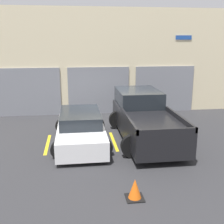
{
  "coord_description": "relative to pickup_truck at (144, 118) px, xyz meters",
  "views": [
    {
      "loc": [
        -1.48,
        -12.23,
        4.02
      ],
      "look_at": [
        0.0,
        -1.1,
        1.1
      ],
      "focal_mm": 45.0,
      "sensor_mm": 36.0,
      "label": 1
    }
  ],
  "objects": [
    {
      "name": "shophouse_building",
      "position": [
        -1.32,
        4.57,
        1.92
      ],
      "size": [
        16.36,
        0.68,
        5.66
      ],
      "color": "beige",
      "rests_on": "ground"
    },
    {
      "name": "parking_stripe_centre",
      "position": [
        1.32,
        -0.32,
        -0.86
      ],
      "size": [
        0.12,
        2.2,
        0.01
      ],
      "primitive_type": "cube",
      "color": "gold",
      "rests_on": "ground"
    },
    {
      "name": "parking_stripe_far_left",
      "position": [
        -3.95,
        -0.32,
        -0.86
      ],
      "size": [
        0.12,
        2.2,
        0.01
      ],
      "primitive_type": "cube",
      "color": "gold",
      "rests_on": "ground"
    },
    {
      "name": "traffic_cone",
      "position": [
        -1.35,
        -4.58,
        -0.61
      ],
      "size": [
        0.47,
        0.47,
        0.55
      ],
      "color": "black",
      "rests_on": "ground"
    },
    {
      "name": "pickup_truck",
      "position": [
        0.0,
        0.0,
        0.0
      ],
      "size": [
        2.6,
        5.38,
        1.83
      ],
      "color": "black",
      "rests_on": "ground"
    },
    {
      "name": "ground_plane",
      "position": [
        -1.32,
        1.28,
        -0.86
      ],
      "size": [
        28.0,
        28.0,
        0.0
      ],
      "primitive_type": "plane",
      "color": "#2D2D30"
    },
    {
      "name": "sedan_white",
      "position": [
        -2.63,
        -0.29,
        -0.26
      ],
      "size": [
        2.17,
        4.52,
        1.27
      ],
      "color": "white",
      "rests_on": "ground"
    },
    {
      "name": "parking_stripe_left",
      "position": [
        -1.32,
        -0.32,
        -0.86
      ],
      "size": [
        0.12,
        2.2,
        0.01
      ],
      "primitive_type": "cube",
      "color": "gold",
      "rests_on": "ground"
    }
  ]
}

